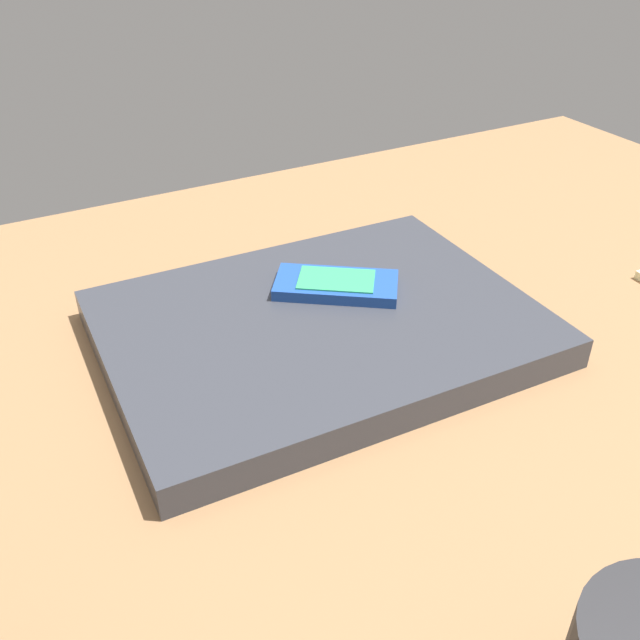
{
  "coord_description": "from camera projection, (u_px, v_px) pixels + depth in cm",
  "views": [
    {
      "loc": [
        22.43,
        35.5,
        35.24
      ],
      "look_at": [
        0.56,
        -5.13,
        5.0
      ],
      "focal_mm": 39.36,
      "sensor_mm": 36.0,
      "label": 1
    }
  ],
  "objects": [
    {
      "name": "desk_surface",
      "position": [
        358.0,
        389.0,
        0.54
      ],
      "size": [
        120.0,
        80.0,
        3.0
      ],
      "primitive_type": "cube",
      "color": "olive",
      "rests_on": "ground"
    },
    {
      "name": "laptop_closed",
      "position": [
        320.0,
        328.0,
        0.56
      ],
      "size": [
        33.78,
        25.47,
        2.51
      ],
      "primitive_type": "cube",
      "rotation": [
        0.0,
        0.0,
        -0.03
      ],
      "color": "#33353D",
      "rests_on": "desk_surface"
    },
    {
      "name": "cell_phone_on_laptop",
      "position": [
        336.0,
        285.0,
        0.58
      ],
      "size": [
        10.99,
        9.74,
        1.08
      ],
      "color": "#1E479E",
      "rests_on": "laptop_closed"
    }
  ]
}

